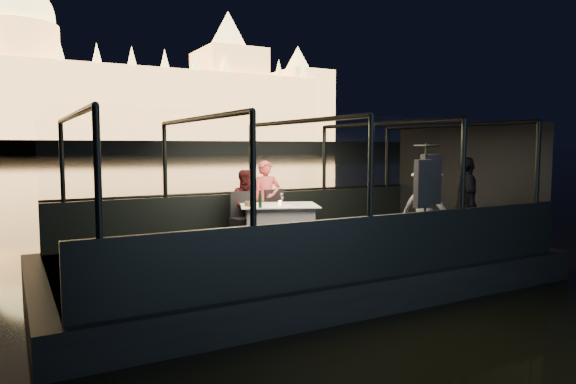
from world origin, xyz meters
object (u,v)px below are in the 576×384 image
coat_stand (425,208)px  wine_bottle (260,200)px  dining_table_central (279,225)px  passenger_dark (465,203)px  chair_port_left (245,220)px  person_man_maroon (247,203)px  chair_port_right (279,218)px  person_woman_coral (267,202)px  passenger_stripe (427,205)px

coat_stand → wine_bottle: 2.90m
dining_table_central → coat_stand: coat_stand is taller
passenger_dark → coat_stand: bearing=-37.3°
chair_port_left → person_man_maroon: person_man_maroon is taller
chair_port_left → person_man_maroon: bearing=55.5°
wine_bottle → coat_stand: bearing=-51.2°
dining_table_central → passenger_dark: passenger_dark is taller
chair_port_left → chair_port_right: chair_port_right is taller
person_woman_coral → wine_bottle: 1.15m
passenger_stripe → passenger_dark: size_ratio=0.93×
person_man_maroon → coat_stand: bearing=-56.8°
person_man_maroon → person_woman_coral: bearing=6.0°
chair_port_left → chair_port_right: size_ratio=0.99×
chair_port_left → coat_stand: (1.82, -2.95, 0.45)m
dining_table_central → wine_bottle: wine_bottle is taller
passenger_dark → wine_bottle: size_ratio=5.88×
passenger_dark → wine_bottle: (-3.25, 1.79, 0.06)m
coat_stand → passenger_stripe: (0.64, 0.62, -0.05)m
person_man_maroon → passenger_dark: 4.14m
coat_stand → passenger_dark: bearing=18.3°
dining_table_central → chair_port_right: size_ratio=1.46×
dining_table_central → wine_bottle: bearing=-154.6°
dining_table_central → chair_port_right: bearing=62.2°
coat_stand → passenger_dark: (1.43, 0.47, -0.05)m
chair_port_right → passenger_dark: passenger_dark is taller
chair_port_right → passenger_stripe: (1.71, -2.34, 0.40)m
coat_stand → passenger_dark: coat_stand is taller
chair_port_left → coat_stand: bearing=-62.3°
dining_table_central → person_woman_coral: 0.81m
dining_table_central → chair_port_left: chair_port_left is taller
passenger_stripe → passenger_dark: bearing=-120.3°
dining_table_central → passenger_stripe: 2.75m
person_woman_coral → person_man_maroon: (-0.44, 0.00, 0.00)m
dining_table_central → chair_port_right: (0.24, 0.45, 0.06)m
chair_port_right → person_woman_coral: (-0.15, 0.27, 0.30)m
coat_stand → person_woman_coral: (-1.22, 3.22, -0.15)m
passenger_stripe → passenger_dark: 0.80m
chair_port_right → wine_bottle: size_ratio=3.44×
dining_table_central → person_man_maroon: size_ratio=1.03×
coat_stand → person_man_maroon: 3.63m
coat_stand → wine_bottle: size_ratio=6.71×
dining_table_central → chair_port_left: (-0.51, 0.45, 0.06)m
chair_port_left → passenger_stripe: 3.41m
dining_table_central → person_man_maroon: person_man_maroon is taller
person_man_maroon → passenger_stripe: bearing=-42.7°
chair_port_right → person_man_maroon: person_man_maroon is taller
dining_table_central → chair_port_right: 0.51m
chair_port_left → person_man_maroon: size_ratio=0.70×
person_woman_coral → person_man_maroon: person_woman_coral is taller
coat_stand → wine_bottle: bearing=128.8°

